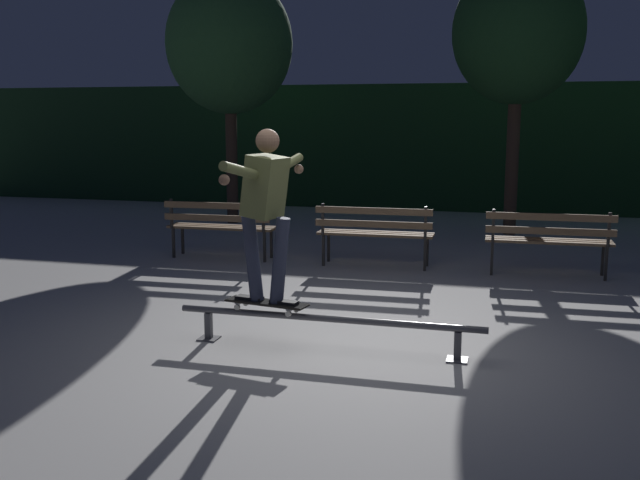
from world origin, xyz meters
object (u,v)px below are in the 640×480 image
at_px(park_bench_left_center, 375,229).
at_px(park_bench_right_center, 549,236).
at_px(grind_rail, 327,323).
at_px(park_bench_leftmost, 220,223).
at_px(tree_behind_benches, 518,33).
at_px(skateboarder, 266,201).
at_px(tree_far_left, 229,44).
at_px(skateboard, 267,303).

xyz_separation_m(park_bench_left_center, park_bench_right_center, (2.29, 0.00, 0.00)).
distance_m(grind_rail, park_bench_leftmost, 4.46).
distance_m(grind_rail, park_bench_right_center, 4.16).
bearing_deg(park_bench_right_center, park_bench_leftmost, 180.00).
xyz_separation_m(grind_rail, park_bench_leftmost, (-2.57, 3.63, 0.29)).
xyz_separation_m(park_bench_left_center, tree_behind_benches, (1.76, 3.45, 2.91)).
bearing_deg(park_bench_leftmost, skateboarder, -61.21).
height_order(tree_far_left, tree_behind_benches, tree_far_left).
distance_m(park_bench_right_center, tree_behind_benches, 4.54).
bearing_deg(tree_behind_benches, park_bench_left_center, -117.08).
bearing_deg(skateboard, park_bench_left_center, 85.38).
relative_size(park_bench_left_center, park_bench_right_center, 1.00).
relative_size(skateboard, tree_behind_benches, 0.17).
xyz_separation_m(park_bench_leftmost, tree_far_left, (-1.21, 3.49, 2.86)).
relative_size(grind_rail, tree_behind_benches, 0.60).
distance_m(skateboard, park_bench_leftmost, 4.15).
xyz_separation_m(park_bench_leftmost, tree_behind_benches, (4.05, 3.45, 2.91)).
xyz_separation_m(skateboarder, tree_far_left, (-3.21, 7.13, 2.07)).
bearing_deg(park_bench_leftmost, tree_far_left, 109.15).
xyz_separation_m(skateboard, park_bench_left_center, (0.29, 3.63, 0.15)).
xyz_separation_m(park_bench_right_center, tree_behind_benches, (-0.52, 3.45, 2.91)).
distance_m(grind_rail, park_bench_left_center, 3.65).
xyz_separation_m(skateboarder, park_bench_left_center, (0.29, 3.63, -0.79)).
height_order(skateboard, tree_far_left, tree_far_left).
distance_m(skateboard, park_bench_right_center, 4.46).
bearing_deg(tree_far_left, grind_rail, -62.06).
bearing_deg(park_bench_right_center, park_bench_left_center, 180.00).
xyz_separation_m(park_bench_leftmost, park_bench_right_center, (4.57, 0.00, 0.00)).
xyz_separation_m(grind_rail, tree_far_left, (-3.78, 7.12, 3.15)).
height_order(grind_rail, skateboarder, skateboarder).
bearing_deg(park_bench_leftmost, tree_behind_benches, 40.41).
relative_size(skateboarder, park_bench_right_center, 0.97).
relative_size(grind_rail, skateboarder, 1.80).
height_order(park_bench_right_center, tree_behind_benches, tree_behind_benches).
relative_size(skateboard, tree_far_left, 0.17).
bearing_deg(park_bench_right_center, grind_rail, -118.94).
height_order(grind_rail, park_bench_left_center, park_bench_left_center).
relative_size(skateboard, park_bench_left_center, 0.50).
relative_size(tree_far_left, tree_behind_benches, 1.01).
bearing_deg(tree_behind_benches, grind_rail, -101.84).
relative_size(skateboard, park_bench_leftmost, 0.50).
height_order(grind_rail, tree_far_left, tree_far_left).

